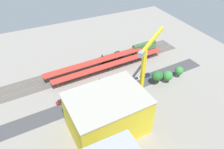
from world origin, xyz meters
name	(u,v)px	position (x,y,z in m)	size (l,w,h in m)	color
ground_plane	(110,86)	(0.00, 0.00, 0.00)	(182.78, 182.78, 0.00)	gray
rail_bed	(96,66)	(0.00, -20.39, 0.00)	(114.24, 13.63, 0.01)	#5B544C
street_asphalt	(114,92)	(0.00, 4.74, 0.00)	(114.24, 9.00, 0.01)	#424244
track_rails	(96,66)	(0.00, -20.39, 0.18)	(114.09, 13.09, 0.12)	#9E9EA8
platform_canopy_near	(111,65)	(-6.58, -12.87, 4.06)	(69.57, 7.96, 4.26)	#B73328
platform_canopy_far	(96,61)	(-0.22, -19.60, 4.01)	(62.38, 8.07, 4.25)	#B73328
locomotive	(111,57)	(-11.87, -23.21, 1.85)	(15.77, 3.59, 5.16)	black
passenger_coach	(144,47)	(-35.67, -23.21, 3.30)	(17.66, 3.90, 6.27)	black
parked_car_0	(147,75)	(-22.51, 1.02, 0.78)	(4.19, 2.11, 1.77)	black
parked_car_1	(136,79)	(-14.88, 1.49, 0.68)	(4.65, 1.81, 1.52)	black
parked_car_2	(122,83)	(-6.58, 1.33, 0.74)	(4.28, 2.09, 1.66)	black
parked_car_3	(107,88)	(2.07, 1.18, 0.75)	(4.47, 1.92, 1.68)	black
parked_car_4	(92,93)	(10.43, 1.35, 0.70)	(4.32, 1.85, 1.58)	black
parked_car_5	(78,97)	(18.30, 1.26, 0.71)	(4.17, 1.98, 1.58)	black
parked_car_6	(61,102)	(26.58, 0.90, 0.76)	(4.66, 2.25, 1.73)	black
construction_building	(107,114)	(12.35, 24.01, 8.62)	(30.01, 21.86, 17.24)	yellow
construction_roof_slab	(107,98)	(12.35, 24.01, 17.44)	(30.61, 22.46, 0.40)	#ADA89E
tower_crane	(145,69)	(-9.25, 16.25, 18.93)	(23.17, 17.44, 31.42)	gray
box_truck_0	(88,101)	(14.93, 6.97, 1.69)	(9.07, 2.71, 3.49)	black
box_truck_1	(111,95)	(3.41, 7.89, 1.67)	(9.35, 2.49, 3.41)	black
street_tree_0	(159,76)	(-24.13, 8.86, 5.09)	(4.21, 4.21, 7.24)	brown
street_tree_1	(179,71)	(-37.74, 8.97, 4.32)	(4.65, 4.65, 6.66)	brown
street_tree_2	(168,76)	(-29.19, 9.95, 4.45)	(5.34, 5.34, 7.14)	brown
street_tree_3	(157,76)	(-22.57, 9.07, 5.76)	(5.23, 5.23, 8.40)	brown
traffic_light	(100,83)	(5.86, 0.09, 4.70)	(0.50, 0.36, 7.16)	#333333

